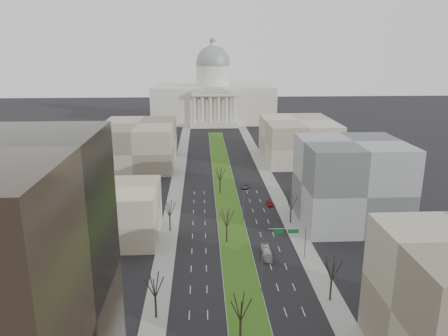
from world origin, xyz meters
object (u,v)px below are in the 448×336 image
object	(u,v)px
car_red	(270,203)
car_grey_far	(245,186)
car_black	(268,255)
box_van	(267,253)

from	to	relation	value
car_red	car_grey_far	bearing A→B (deg)	110.41
car_black	car_grey_far	distance (m)	54.03
car_red	car_grey_far	distance (m)	19.14
car_grey_far	box_van	xyz separation A→B (m)	(-0.10, -53.47, 0.38)
car_black	car_red	size ratio (longest dim) A/B	0.94
box_van	car_red	bearing A→B (deg)	79.86
car_black	car_grey_far	xyz separation A→B (m)	(-0.24, 54.03, -0.01)
car_grey_far	box_van	size ratio (longest dim) A/B	0.64
car_black	car_grey_far	bearing A→B (deg)	88.15
car_red	box_van	distance (m)	35.93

